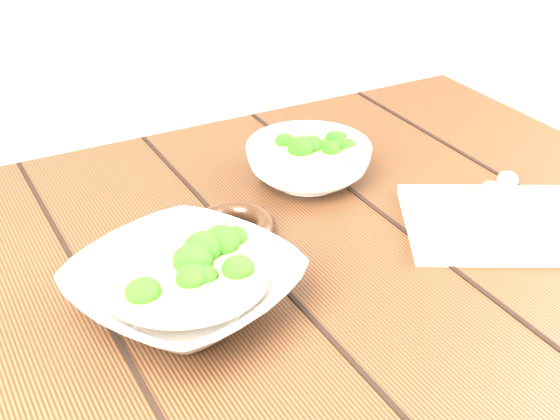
# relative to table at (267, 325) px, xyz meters

# --- Properties ---
(table) EXTENTS (1.20, 0.80, 0.75)m
(table) POSITION_rel_table_xyz_m (0.00, 0.00, 0.00)
(table) COLOR #321A0E
(table) RESTS_ON ground
(soup_bowl_front) EXTENTS (0.31, 0.31, 0.07)m
(soup_bowl_front) POSITION_rel_table_xyz_m (-0.14, -0.07, 0.15)
(soup_bowl_front) COLOR silver
(soup_bowl_front) RESTS_ON table
(soup_bowl_back) EXTENTS (0.24, 0.24, 0.06)m
(soup_bowl_back) POSITION_rel_table_xyz_m (0.14, 0.14, 0.15)
(soup_bowl_back) COLOR silver
(soup_bowl_back) RESTS_ON table
(trivet) EXTENTS (0.14, 0.14, 0.03)m
(trivet) POSITION_rel_table_xyz_m (-0.02, 0.05, 0.13)
(trivet) COLOR black
(trivet) RESTS_ON table
(napkin) EXTENTS (0.29, 0.28, 0.01)m
(napkin) POSITION_rel_table_xyz_m (0.29, -0.09, 0.13)
(napkin) COLOR #BEB89E
(napkin) RESTS_ON table
(spoon_left) EXTENTS (0.14, 0.15, 0.01)m
(spoon_left) POSITION_rel_table_xyz_m (0.31, -0.06, 0.14)
(spoon_left) COLOR #9E998C
(spoon_left) RESTS_ON napkin
(spoon_right) EXTENTS (0.15, 0.15, 0.01)m
(spoon_right) POSITION_rel_table_xyz_m (0.35, -0.05, 0.14)
(spoon_right) COLOR #9E998C
(spoon_right) RESTS_ON napkin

